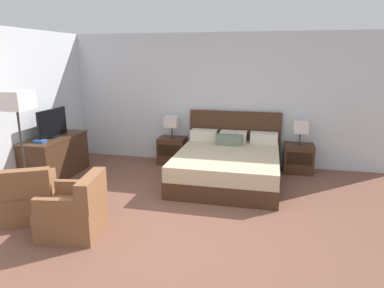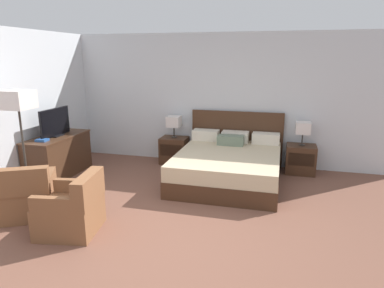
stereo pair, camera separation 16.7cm
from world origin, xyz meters
name	(u,v)px [view 1 (the left image)]	position (x,y,z in m)	size (l,w,h in m)	color
ground_plane	(162,243)	(0.00, 0.00, 0.00)	(9.98, 9.98, 0.00)	brown
wall_back	(212,100)	(0.00, 3.36, 1.30)	(6.98, 0.06, 2.59)	silver
wall_left	(17,109)	(-2.92, 1.36, 1.30)	(0.06, 5.13, 2.59)	silver
bed	(228,164)	(0.49, 2.31, 0.29)	(1.81, 2.10, 1.09)	#422819
nightstand_left	(172,150)	(-0.76, 3.05, 0.27)	(0.54, 0.43, 0.54)	#422819
nightstand_right	(298,158)	(1.73, 3.05, 0.27)	(0.54, 0.43, 0.54)	#422819
table_lamp_left	(172,122)	(-0.76, 3.05, 0.86)	(0.26, 0.26, 0.44)	#332D28
table_lamp_right	(301,127)	(1.73, 3.05, 0.86)	(0.26, 0.26, 0.44)	#332D28
dresser	(56,156)	(-2.58, 1.80, 0.38)	(0.57, 1.34, 0.74)	#422819
tv	(52,124)	(-2.58, 1.79, 0.99)	(0.18, 0.78, 0.50)	black
book_red_cover	(40,141)	(-2.57, 1.39, 0.76)	(0.18, 0.15, 0.04)	#234C8E
armchair_by_window	(28,198)	(-1.95, 0.22, 0.28)	(0.93, 0.93, 0.76)	brown
armchair_companion	(75,212)	(-1.11, 0.00, 0.28)	(0.79, 0.78, 0.76)	brown
floor_lamp	(17,107)	(-2.38, 0.73, 1.44)	(0.39, 0.39, 1.67)	#332D28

